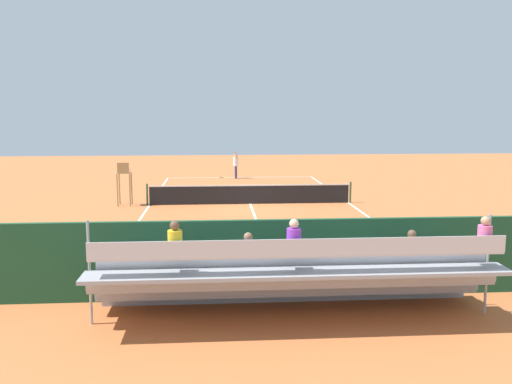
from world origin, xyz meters
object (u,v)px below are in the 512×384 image
bleacher_stand (294,276)px  tennis_ball_near (253,185)px  umpire_chair (124,179)px  courtside_bench (372,265)px  equipment_bag (308,282)px  tennis_net (250,194)px  tennis_racket (225,178)px  tennis_ball_far (221,182)px  tennis_player (236,164)px

bleacher_stand → tennis_ball_near: bleacher_stand is taller
umpire_chair → bleacher_stand: bearing=112.1°
courtside_bench → umpire_chair: bearing=-56.9°
equipment_bag → tennis_net: bearing=-87.1°
tennis_net → tennis_racket: (1.06, -10.80, -0.49)m
bleacher_stand → tennis_ball_far: (1.40, -23.55, -0.92)m
tennis_racket → tennis_ball_near: tennis_ball_near is taller
bleacher_stand → tennis_racket: bleacher_stand is taller
courtside_bench → tennis_player: size_ratio=0.93×
umpire_chair → tennis_player: umpire_chair is taller
tennis_racket → tennis_ball_far: tennis_ball_far is taller
equipment_bag → tennis_player: 23.94m
tennis_ball_near → tennis_racket: bearing=-68.0°
tennis_ball_near → bleacher_stand: bearing=88.5°
umpire_chair → tennis_net: bearing=-179.9°
tennis_ball_near → tennis_ball_far: same height
courtside_bench → tennis_racket: 24.33m
tennis_player → tennis_net: bearing=91.7°
equipment_bag → tennis_ball_near: size_ratio=13.64×
tennis_ball_near → tennis_player: bearing=-76.5°
bleacher_stand → umpire_chair: bleacher_stand is taller
bleacher_stand → courtside_bench: (-2.40, -2.09, -0.39)m
bleacher_stand → courtside_bench: bleacher_stand is taller
umpire_chair → tennis_ball_far: bearing=-120.5°
umpire_chair → tennis_racket: (-5.14, -10.81, -1.30)m
tennis_racket → tennis_ball_near: 4.43m
umpire_chair → tennis_ball_far: (-4.83, -8.20, -1.28)m
umpire_chair → equipment_bag: size_ratio=2.38×
equipment_bag → tennis_racket: (1.75, -24.20, -0.16)m
umpire_chair → tennis_ball_near: (-6.80, -6.70, -1.28)m
bleacher_stand → umpire_chair: bearing=-67.9°
umpire_chair → equipment_bag: (-6.89, 13.39, -1.13)m
courtside_bench → bleacher_stand: bearing=41.0°
courtside_bench → tennis_ball_far: (3.80, -21.46, -0.53)m
tennis_player → tennis_racket: (0.74, -0.29, -1.00)m
tennis_net → bleacher_stand: (-0.04, 15.36, 0.45)m
umpire_chair → equipment_bag: bearing=117.2°
courtside_bench → tennis_ball_far: bearing=-79.9°
equipment_bag → courtside_bench: bearing=-175.8°
tennis_net → tennis_ball_near: size_ratio=156.06×
tennis_net → tennis_ball_far: tennis_net is taller
bleacher_stand → tennis_ball_near: 22.08m
bleacher_stand → tennis_ball_near: bearing=-91.5°
tennis_ball_near → tennis_ball_far: (1.96, -1.50, 0.00)m
equipment_bag → tennis_ball_near: bearing=-89.7°
tennis_ball_near → equipment_bag: bearing=90.3°
tennis_net → tennis_racket: tennis_net is taller
bleacher_stand → tennis_racket: (1.10, -26.16, -0.94)m
tennis_ball_far → courtside_bench: bearing=100.1°
equipment_bag → tennis_player: bearing=-87.6°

